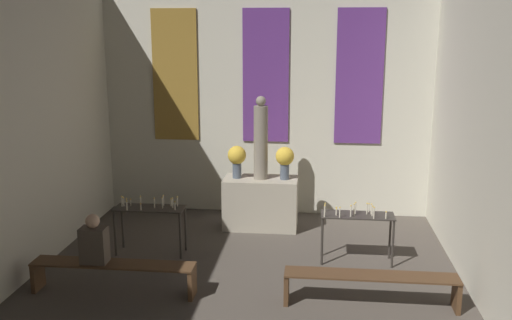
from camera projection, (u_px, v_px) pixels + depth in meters
The scene contains 10 objects.
wall_back at pixel (266, 98), 11.13m from camera, with size 6.61×0.16×4.55m.
altar at pixel (261, 203), 10.56m from camera, with size 1.35×0.70×0.94m.
statue at pixel (261, 140), 10.30m from camera, with size 0.26×0.26×1.52m.
flower_vase_left at pixel (237, 158), 10.42m from camera, with size 0.34×0.34×0.60m.
flower_vase_right at pixel (285, 159), 10.33m from camera, with size 0.34×0.34×0.60m.
candle_rack_left at pixel (150, 214), 9.28m from camera, with size 1.14×0.42×0.99m.
candle_rack_right at pixel (357, 221), 8.93m from camera, with size 1.14×0.42×0.98m.
pew_back_left at pixel (113, 270), 7.92m from camera, with size 2.29×0.36×0.45m.
pew_back_right at pixel (371, 282), 7.55m from camera, with size 2.29×0.36×0.45m.
person_seated at pixel (94, 242), 7.86m from camera, with size 0.36×0.24×0.70m.
Camera 1 is at (1.01, 0.76, 3.60)m, focal length 40.00 mm.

